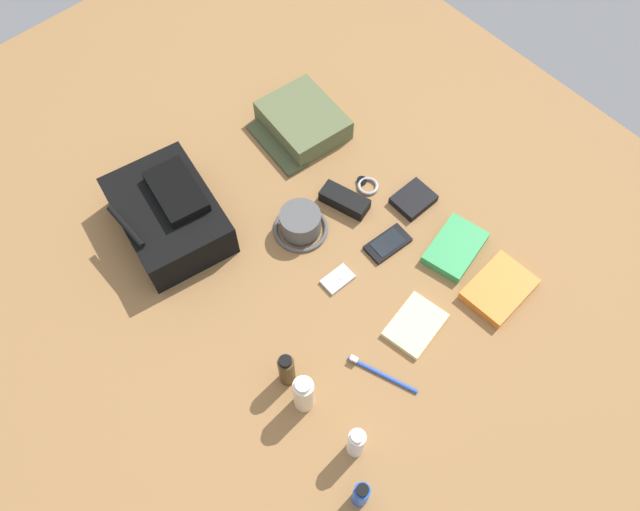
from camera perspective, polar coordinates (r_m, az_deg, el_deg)
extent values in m
cube|color=olive|center=(1.73, 0.00, -0.82)|extent=(2.64, 2.02, 0.02)
cube|color=black|center=(1.78, -13.38, 3.50)|extent=(0.37, 0.30, 0.12)
cube|color=black|center=(1.73, -12.74, 5.61)|extent=(0.20, 0.14, 0.03)
cylinder|color=black|center=(1.70, -16.99, 2.51)|extent=(0.15, 0.02, 0.02)
cube|color=#56603D|center=(1.96, -1.51, 11.98)|extent=(0.26, 0.22, 0.07)
cube|color=#454D30|center=(1.94, -3.94, 9.76)|extent=(0.23, 0.09, 0.01)
cylinder|color=#515151|center=(1.74, -1.76, 3.04)|extent=(0.11, 0.11, 0.07)
torus|color=#515151|center=(1.77, -1.73, 2.44)|extent=(0.15, 0.15, 0.01)
cylinder|color=blue|center=(1.48, 3.67, -20.57)|extent=(0.04, 0.04, 0.12)
cylinder|color=black|center=(1.42, 3.82, -20.20)|extent=(0.03, 0.03, 0.01)
cylinder|color=white|center=(1.50, 3.24, -16.40)|extent=(0.04, 0.04, 0.12)
cylinder|color=white|center=(1.43, 3.38, -15.83)|extent=(0.03, 0.03, 0.01)
cylinder|color=beige|center=(1.52, -1.46, -12.30)|extent=(0.05, 0.05, 0.13)
cylinder|color=silver|center=(1.45, -1.52, -11.48)|extent=(0.04, 0.04, 0.01)
cylinder|color=#473319|center=(1.54, -3.00, -10.22)|extent=(0.04, 0.04, 0.12)
cylinder|color=black|center=(1.48, -3.12, -9.42)|extent=(0.03, 0.03, 0.01)
cube|color=orange|center=(1.74, 15.73, -2.89)|extent=(0.14, 0.19, 0.03)
cube|color=white|center=(1.74, 15.70, -2.94)|extent=(0.13, 0.18, 0.02)
cube|color=#2D934C|center=(1.77, 12.00, 0.69)|extent=(0.15, 0.19, 0.03)
cube|color=white|center=(1.77, 11.98, 0.63)|extent=(0.14, 0.19, 0.02)
cube|color=black|center=(1.75, 6.07, 1.06)|extent=(0.07, 0.13, 0.01)
cube|color=black|center=(1.75, 6.09, 1.17)|extent=(0.06, 0.09, 0.00)
cube|color=#B7B7BC|center=(1.70, 1.70, -2.04)|extent=(0.05, 0.09, 0.01)
cylinder|color=silver|center=(1.70, 2.07, -1.66)|extent=(0.03, 0.03, 0.00)
torus|color=#99999E|center=(1.85, 4.31, 6.21)|extent=(0.06, 0.06, 0.01)
cylinder|color=black|center=(1.86, 3.75, 6.71)|extent=(0.03, 0.03, 0.01)
cylinder|color=blue|center=(1.60, 5.61, -10.56)|extent=(0.18, 0.08, 0.01)
cube|color=white|center=(1.60, 3.06, -9.22)|extent=(0.02, 0.02, 0.01)
cube|color=black|center=(1.83, 8.36, 4.99)|extent=(0.09, 0.11, 0.02)
cube|color=beige|center=(1.66, 8.52, -6.17)|extent=(0.13, 0.17, 0.02)
cube|color=black|center=(1.80, 2.21, 4.95)|extent=(0.15, 0.09, 0.04)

